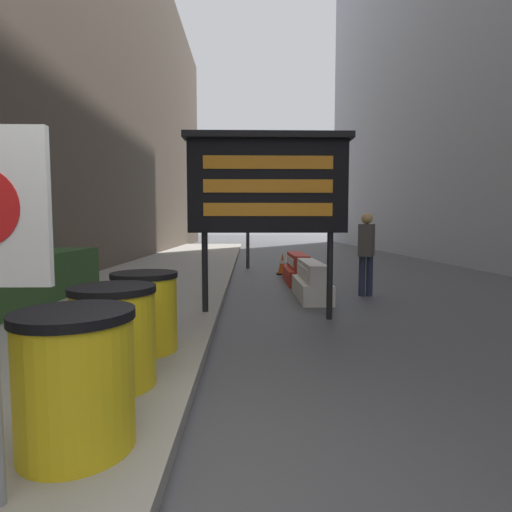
% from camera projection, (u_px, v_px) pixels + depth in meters
% --- Properties ---
extents(building_left_facade, '(0.40, 50.40, 15.54)m').
position_uv_depth(building_left_facade, '(75.00, 0.00, 11.04)').
color(building_left_facade, brown).
rests_on(building_left_facade, ground_plane).
extents(barrel_drum_foreground, '(0.73, 0.73, 0.88)m').
position_uv_depth(barrel_drum_foreground, '(76.00, 379.00, 2.50)').
color(barrel_drum_foreground, yellow).
rests_on(barrel_drum_foreground, sidewalk_left).
extents(barrel_drum_middle, '(0.73, 0.73, 0.88)m').
position_uv_depth(barrel_drum_middle, '(114.00, 336.00, 3.48)').
color(barrel_drum_middle, yellow).
rests_on(barrel_drum_middle, sidewalk_left).
extents(barrel_drum_back, '(0.73, 0.73, 0.88)m').
position_uv_depth(barrel_drum_back, '(145.00, 311.00, 4.46)').
color(barrel_drum_back, yellow).
rests_on(barrel_drum_back, sidewalk_left).
extents(message_board, '(2.66, 0.36, 2.99)m').
position_uv_depth(message_board, '(268.00, 185.00, 6.37)').
color(message_board, black).
rests_on(message_board, ground_plane).
extents(jersey_barrier_white, '(0.60, 1.94, 0.78)m').
position_uv_depth(jersey_barrier_white, '(311.00, 282.00, 8.40)').
color(jersey_barrier_white, silver).
rests_on(jersey_barrier_white, ground_plane).
extents(jersey_barrier_red_striped, '(0.64, 1.96, 0.78)m').
position_uv_depth(jersey_barrier_red_striped, '(298.00, 270.00, 10.69)').
color(jersey_barrier_red_striped, red).
rests_on(jersey_barrier_red_striped, ground_plane).
extents(traffic_cone_near, '(0.37, 0.37, 0.67)m').
position_uv_depth(traffic_cone_near, '(283.00, 264.00, 12.45)').
color(traffic_cone_near, black).
rests_on(traffic_cone_near, ground_plane).
extents(traffic_light_near_curb, '(0.28, 0.44, 3.61)m').
position_uv_depth(traffic_light_near_curb, '(248.00, 194.00, 13.90)').
color(traffic_light_near_curb, '#2D2D30').
rests_on(traffic_light_near_curb, ground_plane).
extents(pedestrian_worker, '(0.46, 0.55, 1.80)m').
position_uv_depth(pedestrian_worker, '(366.00, 247.00, 8.62)').
color(pedestrian_worker, '#23283D').
rests_on(pedestrian_worker, ground_plane).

